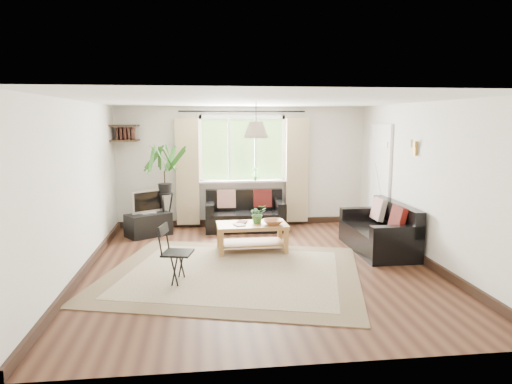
{
  "coord_description": "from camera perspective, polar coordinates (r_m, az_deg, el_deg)",
  "views": [
    {
      "loc": [
        -0.81,
        -6.41,
        2.14
      ],
      "look_at": [
        0.0,
        0.4,
        1.05
      ],
      "focal_mm": 32.0,
      "sensor_mm": 36.0,
      "label": 1
    }
  ],
  "objects": [
    {
      "name": "door",
      "position": [
        8.82,
        15.12,
        1.3
      ],
      "size": [
        0.06,
        0.96,
        2.06
      ],
      "primitive_type": "cube",
      "color": "silver",
      "rests_on": "wall_right"
    },
    {
      "name": "bowl",
      "position": [
        7.39,
        2.13,
        -3.77
      ],
      "size": [
        0.35,
        0.35,
        0.08
      ],
      "primitive_type": "imported",
      "rotation": [
        0.0,
        0.0,
        0.11
      ],
      "color": "brown",
      "rests_on": "coffee_table"
    },
    {
      "name": "book_b",
      "position": [
        7.53,
        -2.36,
        -3.74
      ],
      "size": [
        0.22,
        0.26,
        0.02
      ],
      "primitive_type": "imported",
      "rotation": [
        0.0,
        0.0,
        -0.34
      ],
      "color": "#542621",
      "rests_on": "coffee_table"
    },
    {
      "name": "ceiling",
      "position": [
        6.46,
        0.43,
        11.34
      ],
      "size": [
        5.5,
        5.5,
        0.0
      ],
      "primitive_type": "plane",
      "rotation": [
        3.14,
        0.0,
        0.0
      ],
      "color": "white",
      "rests_on": "floor"
    },
    {
      "name": "wall_front",
      "position": [
        3.86,
        5.54,
        -5.11
      ],
      "size": [
        5.0,
        0.02,
        2.4
      ],
      "primitive_type": "cube",
      "color": "silver",
      "rests_on": "floor"
    },
    {
      "name": "table_plant",
      "position": [
        7.47,
        0.21,
        -2.73
      ],
      "size": [
        0.33,
        0.3,
        0.3
      ],
      "primitive_type": "imported",
      "rotation": [
        0.0,
        0.0,
        0.27
      ],
      "color": "#34692A",
      "rests_on": "coffee_table"
    },
    {
      "name": "sill_plant",
      "position": [
        9.16,
        -0.09,
        2.3
      ],
      "size": [
        0.14,
        0.1,
        0.27
      ],
      "primitive_type": "imported",
      "color": "#2D6023",
      "rests_on": "window"
    },
    {
      "name": "wall_right",
      "position": [
        7.27,
        20.37,
        1.04
      ],
      "size": [
        0.02,
        5.5,
        2.4
      ],
      "primitive_type": "cube",
      "color": "silver",
      "rests_on": "floor"
    },
    {
      "name": "folding_chair",
      "position": [
        6.14,
        -9.77,
        -7.64
      ],
      "size": [
        0.48,
        0.48,
        0.78
      ],
      "primitive_type": null,
      "rotation": [
        0.0,
        0.0,
        1.35
      ],
      "color": "black",
      "rests_on": "floor"
    },
    {
      "name": "corner_shelf",
      "position": [
        9.03,
        -16.09,
        7.1
      ],
      "size": [
        0.5,
        0.5,
        0.34
      ],
      "primitive_type": null,
      "color": "black",
      "rests_on": "wall_back"
    },
    {
      "name": "book_a",
      "position": [
        7.31,
        -2.66,
        -4.16
      ],
      "size": [
        0.21,
        0.24,
        0.02
      ],
      "primitive_type": "imported",
      "rotation": [
        0.0,
        0.0,
        0.29
      ],
      "color": "silver",
      "rests_on": "coffee_table"
    },
    {
      "name": "tv",
      "position": [
        8.63,
        -13.4,
        -1.13
      ],
      "size": [
        0.61,
        0.5,
        0.46
      ],
      "primitive_type": null,
      "rotation": [
        0.0,
        0.0,
        0.58
      ],
      "color": "#A5A5AA",
      "rests_on": "tv_stand"
    },
    {
      "name": "wall_back",
      "position": [
        9.24,
        -1.72,
        3.2
      ],
      "size": [
        5.0,
        0.02,
        2.4
      ],
      "primitive_type": "cube",
      "color": "silver",
      "rests_on": "floor"
    },
    {
      "name": "wall_left",
      "position": [
        6.69,
        -21.34,
        0.34
      ],
      "size": [
        0.02,
        5.5,
        2.4
      ],
      "primitive_type": "cube",
      "color": "silver",
      "rests_on": "floor"
    },
    {
      "name": "coffee_table",
      "position": [
        7.5,
        -0.52,
        -5.7
      ],
      "size": [
        1.15,
        0.65,
        0.46
      ],
      "primitive_type": null,
      "rotation": [
        0.0,
        0.0,
        0.02
      ],
      "color": "brown",
      "rests_on": "floor"
    },
    {
      "name": "palm_stand",
      "position": [
        8.73,
        -11.3,
        0.32
      ],
      "size": [
        0.74,
        0.74,
        1.69
      ],
      "primitive_type": null,
      "rotation": [
        0.0,
        0.0,
        0.14
      ],
      "color": "black",
      "rests_on": "floor"
    },
    {
      "name": "rug",
      "position": [
        6.52,
        -2.92,
        -10.05
      ],
      "size": [
        4.14,
        3.79,
        0.02
      ],
      "primitive_type": "cube",
      "rotation": [
        0.0,
        0.0,
        -0.26
      ],
      "color": "#BBAF91",
      "rests_on": "floor"
    },
    {
      "name": "sofa_back",
      "position": [
        8.93,
        -1.37,
        -2.46
      ],
      "size": [
        1.55,
        0.81,
        0.72
      ],
      "primitive_type": null,
      "rotation": [
        0.0,
        0.0,
        -0.03
      ],
      "color": "black",
      "rests_on": "floor"
    },
    {
      "name": "window",
      "position": [
        9.17,
        -1.71,
        5.35
      ],
      "size": [
        2.5,
        0.16,
        2.16
      ],
      "primitive_type": null,
      "color": "white",
      "rests_on": "wall_back"
    },
    {
      "name": "floor",
      "position": [
        6.8,
        0.4,
        -9.3
      ],
      "size": [
        5.5,
        5.5,
        0.0
      ],
      "primitive_type": "plane",
      "color": "black",
      "rests_on": "ground"
    },
    {
      "name": "wall_sconce",
      "position": [
        7.46,
        19.07,
        5.47
      ],
      "size": [
        0.12,
        0.12,
        0.28
      ],
      "primitive_type": null,
      "color": "beige",
      "rests_on": "wall_right"
    },
    {
      "name": "tv_stand",
      "position": [
        8.72,
        -13.29,
        -3.99
      ],
      "size": [
        0.9,
        0.8,
        0.42
      ],
      "primitive_type": "cube",
      "rotation": [
        0.0,
        0.0,
        0.58
      ],
      "color": "black",
      "rests_on": "floor"
    },
    {
      "name": "pendant_lamp",
      "position": [
        6.85,
        0.0,
        8.28
      ],
      "size": [
        0.36,
        0.36,
        0.54
      ],
      "primitive_type": null,
      "color": "beige",
      "rests_on": "ceiling"
    },
    {
      "name": "sofa_right",
      "position": [
        7.76,
        15.0,
        -4.41
      ],
      "size": [
        1.61,
        0.82,
        0.75
      ],
      "primitive_type": null,
      "rotation": [
        0.0,
        0.0,
        -1.56
      ],
      "color": "black",
      "rests_on": "floor"
    }
  ]
}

